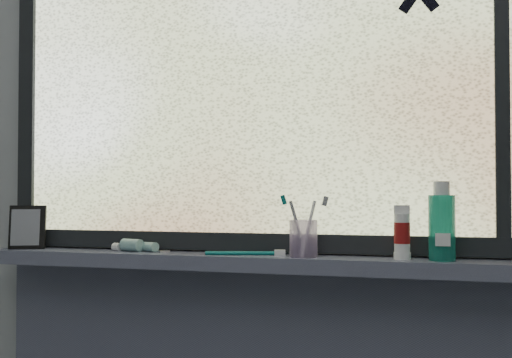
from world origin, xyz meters
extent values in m
cube|color=#9EA3A8|center=(0.00, 1.30, 1.25)|extent=(3.00, 0.01, 2.50)
cube|color=#50536B|center=(0.00, 1.23, 1.00)|extent=(1.62, 0.14, 0.04)
cube|color=silver|center=(0.00, 1.28, 1.53)|extent=(1.50, 0.01, 1.00)
cube|color=black|center=(0.00, 1.28, 1.05)|extent=(1.60, 0.03, 0.05)
cube|color=black|center=(-0.78, 1.28, 1.53)|extent=(0.05, 0.03, 1.10)
cube|color=black|center=(0.60, 1.28, 1.53)|extent=(0.03, 0.03, 1.00)
cube|color=black|center=(-0.73, 1.22, 1.08)|extent=(0.12, 0.09, 0.13)
cylinder|color=#C5A8DF|center=(0.10, 1.21, 1.07)|extent=(0.09, 0.09, 0.10)
cylinder|color=#1B8C77|center=(0.45, 1.22, 1.12)|extent=(0.08, 0.08, 0.16)
cylinder|color=silver|center=(0.35, 1.22, 1.09)|extent=(0.04, 0.04, 0.10)
camera|label=1|loc=(0.36, -0.26, 1.19)|focal=40.00mm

